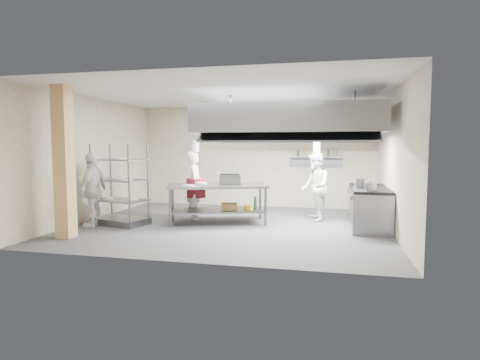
% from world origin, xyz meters
% --- Properties ---
extents(floor, '(7.00, 7.00, 0.00)m').
position_xyz_m(floor, '(0.00, 0.00, 0.00)').
color(floor, '#37373A').
rests_on(floor, ground).
extents(ceiling, '(7.00, 7.00, 0.00)m').
position_xyz_m(ceiling, '(0.00, 0.00, 3.00)').
color(ceiling, silver).
rests_on(ceiling, wall_back).
extents(wall_back, '(7.00, 0.00, 7.00)m').
position_xyz_m(wall_back, '(0.00, 3.00, 1.50)').
color(wall_back, gray).
rests_on(wall_back, ground).
extents(wall_left, '(0.00, 6.00, 6.00)m').
position_xyz_m(wall_left, '(-3.50, 0.00, 1.50)').
color(wall_left, gray).
rests_on(wall_left, ground).
extents(wall_right, '(0.00, 6.00, 6.00)m').
position_xyz_m(wall_right, '(3.50, 0.00, 1.50)').
color(wall_right, gray).
rests_on(wall_right, ground).
extents(column, '(0.30, 0.30, 3.00)m').
position_xyz_m(column, '(-2.90, -1.90, 1.50)').
color(column, tan).
rests_on(column, floor).
extents(exhaust_hood, '(4.00, 2.50, 0.60)m').
position_xyz_m(exhaust_hood, '(1.30, 0.40, 2.40)').
color(exhaust_hood, gray).
rests_on(exhaust_hood, ceiling).
extents(hood_strip_a, '(1.60, 0.12, 0.04)m').
position_xyz_m(hood_strip_a, '(0.40, 0.40, 2.08)').
color(hood_strip_a, white).
rests_on(hood_strip_a, exhaust_hood).
extents(hood_strip_b, '(1.60, 0.12, 0.04)m').
position_xyz_m(hood_strip_b, '(2.20, 0.40, 2.08)').
color(hood_strip_b, white).
rests_on(hood_strip_b, exhaust_hood).
extents(wall_shelf, '(1.50, 0.28, 0.04)m').
position_xyz_m(wall_shelf, '(1.80, 2.84, 1.50)').
color(wall_shelf, gray).
rests_on(wall_shelf, wall_back).
extents(island, '(2.51, 1.65, 0.91)m').
position_xyz_m(island, '(-0.37, 0.22, 0.46)').
color(island, gray).
rests_on(island, floor).
extents(island_worktop, '(2.51, 1.65, 0.06)m').
position_xyz_m(island_worktop, '(-0.37, 0.22, 0.88)').
color(island_worktop, gray).
rests_on(island_worktop, island).
extents(island_undershelf, '(2.30, 1.50, 0.04)m').
position_xyz_m(island_undershelf, '(-0.37, 0.22, 0.30)').
color(island_undershelf, slate).
rests_on(island_undershelf, island).
extents(pass_rack, '(1.38, 1.01, 1.87)m').
position_xyz_m(pass_rack, '(-2.53, -0.45, 0.93)').
color(pass_rack, gray).
rests_on(pass_rack, floor).
extents(cooking_range, '(0.80, 2.00, 0.84)m').
position_xyz_m(cooking_range, '(3.08, 0.50, 0.42)').
color(cooking_range, slate).
rests_on(cooking_range, floor).
extents(range_top, '(0.78, 1.96, 0.06)m').
position_xyz_m(range_top, '(3.08, 0.50, 0.87)').
color(range_top, black).
rests_on(range_top, cooking_range).
extents(chef_head, '(0.57, 0.71, 1.69)m').
position_xyz_m(chef_head, '(-1.06, 0.59, 0.84)').
color(chef_head, silver).
rests_on(chef_head, floor).
extents(chef_line, '(0.77, 0.91, 1.66)m').
position_xyz_m(chef_line, '(1.86, 1.00, 0.83)').
color(chef_line, white).
rests_on(chef_line, floor).
extents(chef_plating, '(0.47, 1.00, 1.67)m').
position_xyz_m(chef_plating, '(-3.00, -0.78, 0.84)').
color(chef_plating, silver).
rests_on(chef_plating, floor).
extents(griddle, '(0.58, 0.51, 0.24)m').
position_xyz_m(griddle, '(-0.10, 0.32, 1.03)').
color(griddle, slate).
rests_on(griddle, island_worktop).
extents(wicker_basket, '(0.39, 0.29, 0.16)m').
position_xyz_m(wicker_basket, '(-0.09, 0.24, 0.40)').
color(wicker_basket, brown).
rests_on(wicker_basket, island_undershelf).
extents(stockpot, '(0.30, 0.30, 0.21)m').
position_xyz_m(stockpot, '(2.89, 0.32, 1.00)').
color(stockpot, gray).
rests_on(stockpot, range_top).
extents(plate_stack, '(0.28, 0.28, 0.05)m').
position_xyz_m(plate_stack, '(-2.53, -0.45, 0.60)').
color(plate_stack, white).
rests_on(plate_stack, pass_rack).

